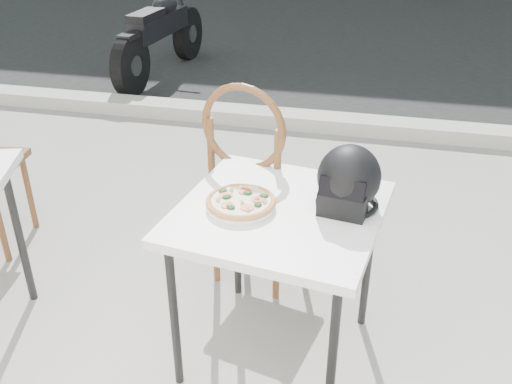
% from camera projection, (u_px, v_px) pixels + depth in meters
% --- Properties ---
extents(ground, '(80.00, 80.00, 0.00)m').
position_uv_depth(ground, '(159.00, 382.00, 2.44)').
color(ground, gray).
rests_on(ground, ground).
extents(street_asphalt, '(30.00, 8.00, 0.00)m').
position_uv_depth(street_asphalt, '(335.00, 26.00, 8.42)').
color(street_asphalt, black).
rests_on(street_asphalt, ground).
extents(curb, '(30.00, 0.25, 0.12)m').
position_uv_depth(curb, '(287.00, 119.00, 4.97)').
color(curb, '#9F9D95').
rests_on(curb, ground).
extents(cafe_table_main, '(0.89, 0.89, 0.75)m').
position_uv_depth(cafe_table_main, '(279.00, 223.00, 2.28)').
color(cafe_table_main, white).
rests_on(cafe_table_main, ground).
extents(plate, '(0.34, 0.34, 0.02)m').
position_uv_depth(plate, '(241.00, 206.00, 2.26)').
color(plate, white).
rests_on(plate, cafe_table_main).
extents(pizza, '(0.30, 0.30, 0.03)m').
position_uv_depth(pizza, '(241.00, 201.00, 2.25)').
color(pizza, '#CF8D4B').
rests_on(pizza, plate).
extents(helmet, '(0.29, 0.30, 0.26)m').
position_uv_depth(helmet, '(348.00, 181.00, 2.21)').
color(helmet, black).
rests_on(helmet, cafe_table_main).
extents(cafe_chair_main, '(0.51, 0.51, 1.12)m').
position_uv_depth(cafe_chair_main, '(253.00, 176.00, 2.78)').
color(cafe_chair_main, brown).
rests_on(cafe_chair_main, ground).
extents(motorcycle, '(0.52, 2.00, 0.99)m').
position_uv_depth(motorcycle, '(161.00, 35.00, 6.10)').
color(motorcycle, black).
rests_on(motorcycle, street_asphalt).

